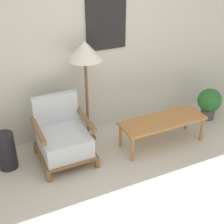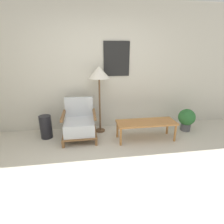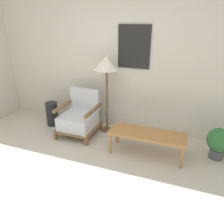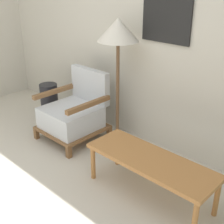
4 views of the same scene
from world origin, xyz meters
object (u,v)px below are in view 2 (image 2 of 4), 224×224
(armchair, at_px, (80,124))
(potted_plant, at_px, (187,118))
(floor_lamp, at_px, (99,75))
(vase, at_px, (46,127))
(coffee_table, at_px, (146,124))

(armchair, height_order, potted_plant, armchair)
(floor_lamp, relative_size, vase, 2.99)
(floor_lamp, bearing_deg, armchair, -147.44)
(armchair, distance_m, potted_plant, 2.36)
(floor_lamp, bearing_deg, vase, -172.71)
(floor_lamp, height_order, vase, floor_lamp)
(potted_plant, bearing_deg, floor_lamp, 172.76)
(armchair, relative_size, vase, 1.68)
(coffee_table, height_order, vase, vase)
(armchair, xyz_separation_m, coffee_table, (1.31, -0.24, 0.02))
(coffee_table, height_order, potted_plant, potted_plant)
(armchair, bearing_deg, potted_plant, 0.89)
(armchair, bearing_deg, floor_lamp, 32.56)
(potted_plant, bearing_deg, armchair, -179.11)
(vase, bearing_deg, potted_plant, -1.87)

